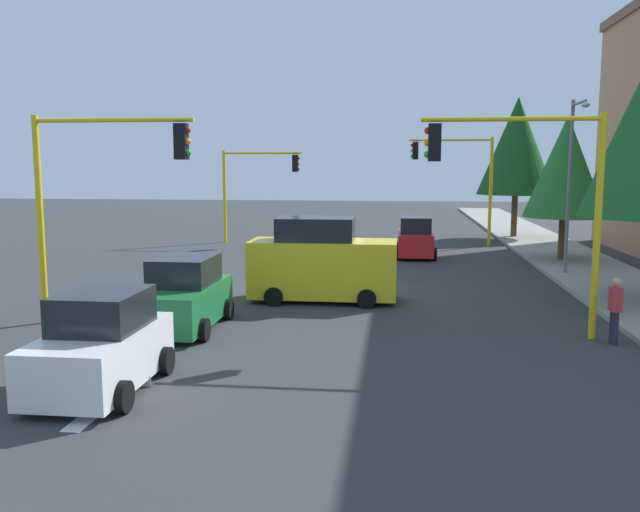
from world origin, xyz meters
TOP-DOWN VIEW (x-y plane):
  - ground_plane at (0.00, 0.00)m, footprint 120.00×120.00m
  - sidewalk_kerb at (-5.00, 10.50)m, footprint 80.00×4.00m
  - lane_arrow_near at (11.51, -3.00)m, footprint 2.40×1.10m
  - traffic_signal_far_right at (-14.00, -5.64)m, footprint 0.36×4.59m
  - traffic_signal_near_right at (6.00, -5.72)m, footprint 0.36×4.59m
  - traffic_signal_near_left at (6.00, 5.71)m, footprint 0.36×4.59m
  - traffic_signal_far_left at (-14.00, 5.74)m, footprint 0.36×4.59m
  - street_lamp_curbside at (-3.61, 9.20)m, footprint 2.15×0.28m
  - tree_roadside_far at (-18.00, 9.50)m, footprint 4.64×4.64m
  - tree_roadside_mid at (-8.00, 10.00)m, footprint 3.68×3.68m
  - delivery_van_yellow at (2.00, -0.01)m, footprint 2.22×4.80m
  - car_white at (11.24, -3.39)m, footprint 3.65×2.08m
  - car_green at (6.16, -3.36)m, footprint 3.99×2.08m
  - car_red at (-9.04, 3.32)m, footprint 3.66×1.97m
  - pedestrian_crossing at (6.50, 7.89)m, footprint 0.40×0.24m

SIDE VIEW (x-z plane):
  - ground_plane at x=0.00m, z-range 0.00..0.00m
  - lane_arrow_near at x=11.51m, z-range -0.54..0.56m
  - sidewalk_kerb at x=-5.00m, z-range 0.00..0.15m
  - car_red at x=-9.04m, z-range -0.09..1.88m
  - car_white at x=11.24m, z-range -0.09..1.88m
  - car_green at x=6.16m, z-range -0.09..1.89m
  - pedestrian_crossing at x=6.50m, z-range 0.06..1.76m
  - delivery_van_yellow at x=2.00m, z-range -0.11..2.67m
  - traffic_signal_far_right at x=-14.00m, z-range 1.12..6.41m
  - traffic_signal_near_left at x=6.00m, z-range 1.19..6.97m
  - traffic_signal_near_right at x=6.00m, z-range 1.20..7.03m
  - traffic_signal_far_left at x=-14.00m, z-range 1.22..7.20m
  - street_lamp_curbside at x=-3.61m, z-range 0.85..7.85m
  - tree_roadside_mid at x=-8.00m, z-range 1.04..7.74m
  - tree_roadside_far at x=-18.00m, z-range 1.34..9.84m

